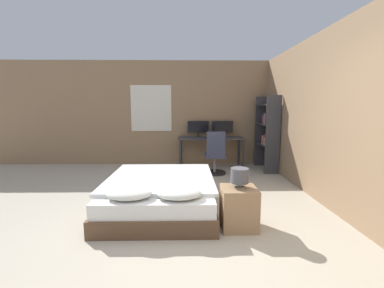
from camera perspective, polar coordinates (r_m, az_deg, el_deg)
The scene contains 13 objects.
ground_plane at distance 2.97m, azimuth 0.65°, elevation -22.37°, with size 20.00×20.00×0.00m, color #B2A893.
wall_back at distance 6.82m, azimuth -0.54°, elevation 6.84°, with size 12.00×0.08×2.70m.
wall_side_right at distance 4.59m, azimuth 26.78°, elevation 5.31°, with size 0.06×12.00×2.70m.
bed at distance 3.94m, azimuth -7.02°, elevation -10.76°, with size 1.58×1.96×0.54m.
nightstand at distance 3.36m, azimuth 10.33°, elevation -13.77°, with size 0.43×0.41×0.52m.
bedside_lamp at distance 3.23m, azimuth 10.52°, elevation -6.99°, with size 0.22×0.22×0.25m.
desk at distance 6.53m, azimuth 4.23°, elevation 0.71°, with size 1.64×0.60×0.75m.
monitor_left at distance 6.67m, azimuth 1.41°, elevation 3.69°, with size 0.55×0.16×0.41m.
monitor_right at distance 6.73m, azimuth 6.77°, elevation 3.67°, with size 0.55×0.16×0.41m.
keyboard at distance 6.32m, azimuth 4.40°, elevation 1.35°, with size 0.37×0.13×0.02m.
computer_mouse at distance 6.35m, azimuth 6.90°, elevation 1.43°, with size 0.07×0.05×0.04m.
office_chair at distance 5.82m, azimuth 5.12°, elevation -3.02°, with size 0.52×0.52×0.98m.
bookshelf at distance 6.33m, azimuth 16.59°, elevation 3.08°, with size 0.33×0.92×1.78m.
Camera 1 is at (-0.08, -2.56, 1.51)m, focal length 24.00 mm.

